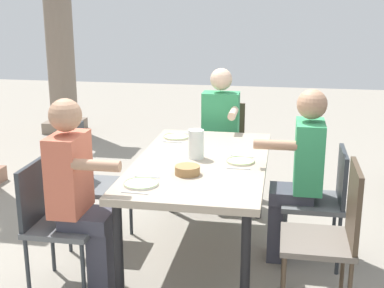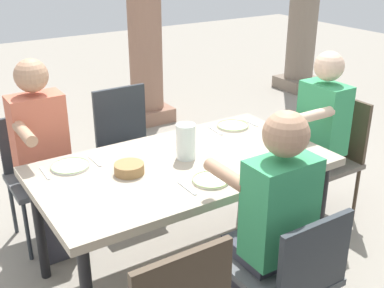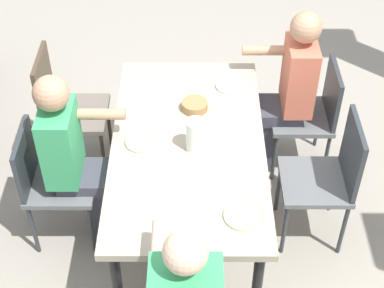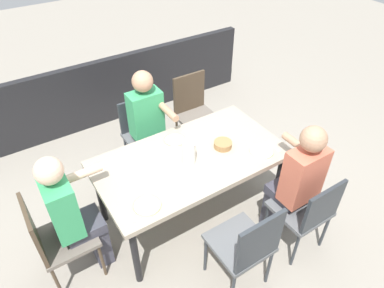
{
  "view_description": "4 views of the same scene",
  "coord_description": "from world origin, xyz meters",
  "px_view_note": "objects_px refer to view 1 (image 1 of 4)",
  "views": [
    {
      "loc": [
        -3.66,
        -0.58,
        1.92
      ],
      "look_at": [
        -0.1,
        0.05,
        0.91
      ],
      "focal_mm": 49.51,
      "sensor_mm": 36.0,
      "label": 1
    },
    {
      "loc": [
        -1.36,
        -2.23,
        2.0
      ],
      "look_at": [
        0.07,
        0.01,
        0.86
      ],
      "focal_mm": 45.69,
      "sensor_mm": 36.0,
      "label": 2
    },
    {
      "loc": [
        2.78,
        0.03,
        3.3
      ],
      "look_at": [
        0.05,
        0.02,
        0.79
      ],
      "focal_mm": 56.8,
      "sensor_mm": 36.0,
      "label": 3
    },
    {
      "loc": [
        1.27,
        2.0,
        2.83
      ],
      "look_at": [
        -0.04,
        -0.03,
        0.87
      ],
      "focal_mm": 32.36,
      "sensor_mm": 36.0,
      "label": 4
    }
  ],
  "objects_px": {
    "diner_guest_third": "(220,133)",
    "plate_0": "(141,184)",
    "chair_mid_south": "(323,196)",
    "bread_basket": "(187,170)",
    "water_pitcher": "(196,146)",
    "dining_table": "(201,169)",
    "chair_mid_north": "(89,177)",
    "chair_west_south": "(332,231)",
    "chair_head_east": "(222,145)",
    "chair_west_north": "(53,217)",
    "stone_column_far": "(59,38)",
    "diner_man_white": "(299,171)",
    "diner_woman_green": "(79,191)",
    "plate_2": "(176,137)"
  },
  "relations": [
    {
      "from": "plate_0",
      "to": "diner_guest_third",
      "type": "bearing_deg",
      "value": -10.02
    },
    {
      "from": "chair_mid_north",
      "to": "diner_man_white",
      "type": "height_order",
      "value": "diner_man_white"
    },
    {
      "from": "diner_guest_third",
      "to": "plate_0",
      "type": "distance_m",
      "value": 1.72
    },
    {
      "from": "water_pitcher",
      "to": "bread_basket",
      "type": "xyz_separation_m",
      "value": [
        -0.38,
        -0.0,
        -0.07
      ]
    },
    {
      "from": "chair_mid_south",
      "to": "diner_guest_third",
      "type": "distance_m",
      "value": 1.38
    },
    {
      "from": "chair_mid_south",
      "to": "bread_basket",
      "type": "distance_m",
      "value": 1.05
    },
    {
      "from": "stone_column_far",
      "to": "diner_man_white",
      "type": "bearing_deg",
      "value": -136.11
    },
    {
      "from": "chair_west_north",
      "to": "diner_man_white",
      "type": "relative_size",
      "value": 0.67
    },
    {
      "from": "chair_head_east",
      "to": "plate_0",
      "type": "bearing_deg",
      "value": 171.06
    },
    {
      "from": "diner_guest_third",
      "to": "stone_column_far",
      "type": "xyz_separation_m",
      "value": [
        2.38,
        2.59,
        0.66
      ]
    },
    {
      "from": "dining_table",
      "to": "chair_west_south",
      "type": "xyz_separation_m",
      "value": [
        -0.63,
        -0.9,
        -0.14
      ]
    },
    {
      "from": "dining_table",
      "to": "chair_mid_north",
      "type": "distance_m",
      "value": 0.91
    },
    {
      "from": "plate_0",
      "to": "bread_basket",
      "type": "height_order",
      "value": "bread_basket"
    },
    {
      "from": "dining_table",
      "to": "chair_mid_north",
      "type": "relative_size",
      "value": 1.82
    },
    {
      "from": "plate_2",
      "to": "diner_guest_third",
      "type": "bearing_deg",
      "value": -31.79
    },
    {
      "from": "dining_table",
      "to": "water_pitcher",
      "type": "relative_size",
      "value": 8.03
    },
    {
      "from": "chair_head_east",
      "to": "stone_column_far",
      "type": "height_order",
      "value": "stone_column_far"
    },
    {
      "from": "chair_west_north",
      "to": "chair_west_south",
      "type": "distance_m",
      "value": 1.8
    },
    {
      "from": "chair_west_south",
      "to": "chair_head_east",
      "type": "height_order",
      "value": "chair_west_south"
    },
    {
      "from": "dining_table",
      "to": "chair_mid_south",
      "type": "distance_m",
      "value": 0.91
    },
    {
      "from": "diner_guest_third",
      "to": "water_pitcher",
      "type": "distance_m",
      "value": 1.07
    },
    {
      "from": "diner_man_white",
      "to": "chair_head_east",
      "type": "bearing_deg",
      "value": 29.97
    },
    {
      "from": "chair_west_north",
      "to": "bread_basket",
      "type": "relative_size",
      "value": 5.15
    },
    {
      "from": "chair_mid_south",
      "to": "diner_woman_green",
      "type": "distance_m",
      "value": 1.74
    },
    {
      "from": "diner_man_white",
      "to": "plate_0",
      "type": "bearing_deg",
      "value": 122.67
    },
    {
      "from": "diner_woman_green",
      "to": "water_pitcher",
      "type": "xyz_separation_m",
      "value": [
        0.68,
        -0.65,
        0.15
      ]
    },
    {
      "from": "plate_0",
      "to": "bread_basket",
      "type": "distance_m",
      "value": 0.36
    },
    {
      "from": "diner_woman_green",
      "to": "water_pitcher",
      "type": "relative_size",
      "value": 6.08
    },
    {
      "from": "dining_table",
      "to": "bread_basket",
      "type": "bearing_deg",
      "value": 172.9
    },
    {
      "from": "chair_mid_north",
      "to": "diner_guest_third",
      "type": "height_order",
      "value": "diner_guest_third"
    },
    {
      "from": "stone_column_far",
      "to": "chair_west_south",
      "type": "bearing_deg",
      "value": -139.69
    },
    {
      "from": "dining_table",
      "to": "diner_guest_third",
      "type": "bearing_deg",
      "value": -0.16
    },
    {
      "from": "chair_mid_north",
      "to": "bread_basket",
      "type": "relative_size",
      "value": 5.61
    },
    {
      "from": "plate_0",
      "to": "bread_basket",
      "type": "bearing_deg",
      "value": -44.82
    },
    {
      "from": "stone_column_far",
      "to": "bread_basket",
      "type": "bearing_deg",
      "value": -146.31
    },
    {
      "from": "water_pitcher",
      "to": "bread_basket",
      "type": "distance_m",
      "value": 0.38
    },
    {
      "from": "chair_west_south",
      "to": "water_pitcher",
      "type": "bearing_deg",
      "value": 54.6
    },
    {
      "from": "chair_mid_north",
      "to": "chair_head_east",
      "type": "relative_size",
      "value": 1.04
    },
    {
      "from": "chair_west_north",
      "to": "bread_basket",
      "type": "distance_m",
      "value": 0.94
    },
    {
      "from": "chair_west_north",
      "to": "chair_mid_north",
      "type": "xyz_separation_m",
      "value": [
        0.69,
        0.01,
        0.04
      ]
    },
    {
      "from": "diner_man_white",
      "to": "plate_2",
      "type": "bearing_deg",
      "value": 62.02
    },
    {
      "from": "diner_guest_third",
      "to": "stone_column_far",
      "type": "bearing_deg",
      "value": 47.37
    },
    {
      "from": "chair_mid_north",
      "to": "diner_man_white",
      "type": "xyz_separation_m",
      "value": [
        -0.0,
        -1.61,
        0.15
      ]
    },
    {
      "from": "diner_guest_third",
      "to": "plate_0",
      "type": "xyz_separation_m",
      "value": [
        -1.69,
        0.3,
        0.08
      ]
    },
    {
      "from": "chair_west_north",
      "to": "chair_mid_north",
      "type": "distance_m",
      "value": 0.69
    },
    {
      "from": "water_pitcher",
      "to": "diner_man_white",
      "type": "bearing_deg",
      "value": -89.23
    },
    {
      "from": "chair_mid_south",
      "to": "diner_man_white",
      "type": "xyz_separation_m",
      "value": [
        -0.0,
        0.18,
        0.19
      ]
    },
    {
      "from": "stone_column_far",
      "to": "chair_west_north",
      "type": "bearing_deg",
      "value": -157.64
    },
    {
      "from": "dining_table",
      "to": "stone_column_far",
      "type": "distance_m",
      "value": 4.39
    },
    {
      "from": "water_pitcher",
      "to": "bread_basket",
      "type": "relative_size",
      "value": 1.27
    }
  ]
}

